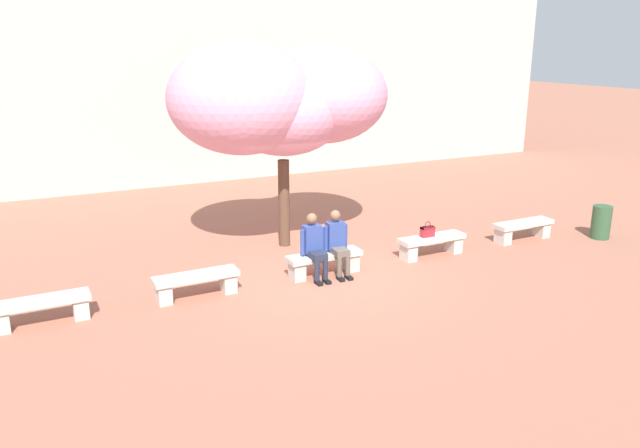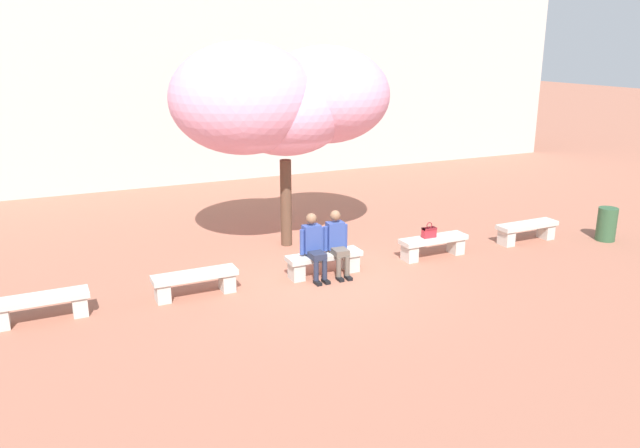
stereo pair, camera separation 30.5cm
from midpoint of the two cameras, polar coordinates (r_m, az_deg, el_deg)
name	(u,v)px [view 2 (the right image)]	position (r m, az deg, el deg)	size (l,w,h in m)	color
ground_plane	(324,275)	(12.47, 1.09, -4.65)	(100.00, 100.00, 0.00)	#9E604C
building_facade	(185,64)	(22.39, -11.82, 14.17)	(28.00, 4.00, 7.49)	#B7B2A8
stone_bench_west_end	(40,304)	(11.30, -23.49, -6.77)	(1.54, 0.44, 0.45)	#BCB7AD
stone_bench_near_west	(195,281)	(11.56, -10.60, -5.11)	(1.54, 0.44, 0.45)	#BCB7AD
stone_bench_center	(324,261)	(12.37, 1.09, -3.38)	(1.54, 0.44, 0.45)	#BCB7AD
stone_bench_near_east	(433,244)	(13.63, 10.96, -1.80)	(1.54, 0.44, 0.45)	#BCB7AD
stone_bench_east_end	(527,229)	(15.23, 18.94, -0.47)	(1.54, 0.44, 0.45)	#BCB7AD
person_seated_left	(313,244)	(12.09, 0.12, -1.82)	(0.51, 0.69, 1.29)	black
person_seated_right	(337,240)	(12.30, 2.27, -1.52)	(0.51, 0.69, 1.29)	black
handbag	(429,232)	(13.50, 10.58, -0.69)	(0.30, 0.15, 0.34)	#A3232D
cherry_tree_main	(283,100)	(13.55, -2.79, 11.23)	(4.83, 3.08, 4.49)	#513828
trash_bin	(607,224)	(16.01, 25.24, -0.01)	(0.44, 0.44, 0.78)	#2D5133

